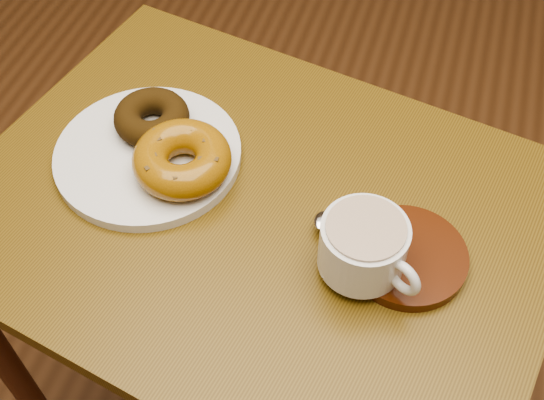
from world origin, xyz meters
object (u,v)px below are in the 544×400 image
(cafe_table, at_px, (258,255))
(donut_plate, at_px, (148,154))
(saucer, at_px, (407,256))
(coffee_cup, at_px, (364,246))

(cafe_table, height_order, donut_plate, donut_plate)
(donut_plate, bearing_deg, saucer, -9.88)
(cafe_table, distance_m, saucer, 0.23)
(cafe_table, bearing_deg, saucer, 4.15)
(saucer, distance_m, coffee_cup, 0.07)
(donut_plate, height_order, coffee_cup, coffee_cup)
(saucer, xyz_separation_m, coffee_cup, (-0.05, -0.03, 0.04))
(coffee_cup, bearing_deg, saucer, 62.70)
(cafe_table, xyz_separation_m, donut_plate, (-0.16, 0.04, 0.12))
(saucer, bearing_deg, cafe_table, 172.35)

